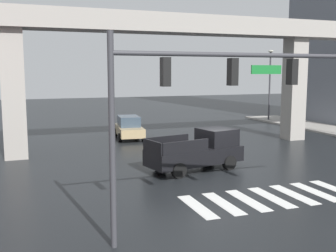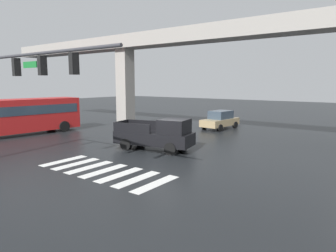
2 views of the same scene
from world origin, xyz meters
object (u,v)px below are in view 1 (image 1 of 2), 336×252
at_px(traffic_signal_mast, 228,85).
at_px(street_lamp_far_north, 270,77).
at_px(pickup_truck, 199,151).
at_px(sedan_tan, 129,127).

height_order(traffic_signal_mast, street_lamp_far_north, street_lamp_far_north).
height_order(pickup_truck, traffic_signal_mast, traffic_signal_mast).
height_order(sedan_tan, street_lamp_far_north, street_lamp_far_north).
bearing_deg(sedan_tan, street_lamp_far_north, 19.13).
distance_m(pickup_truck, street_lamp_far_north, 22.79).
bearing_deg(traffic_signal_mast, sedan_tan, 85.04).
bearing_deg(street_lamp_far_north, sedan_tan, -160.87).
xyz_separation_m(sedan_tan, street_lamp_far_north, (16.36, 5.68, 3.70)).
xyz_separation_m(pickup_truck, traffic_signal_mast, (-2.59, -7.70, 3.68)).
height_order(pickup_truck, street_lamp_far_north, street_lamp_far_north).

